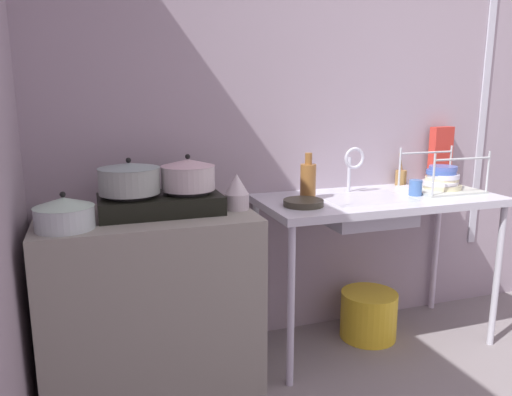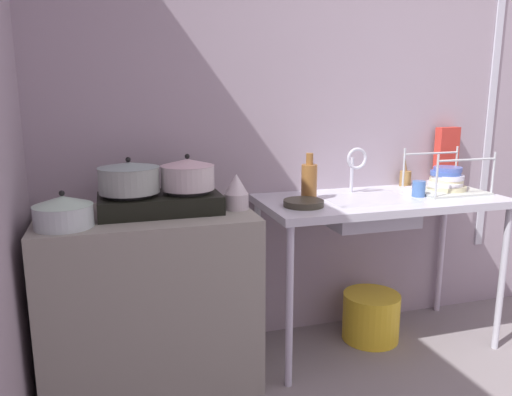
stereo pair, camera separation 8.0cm
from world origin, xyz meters
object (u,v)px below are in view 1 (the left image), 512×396
Objects in this scene: faucet at (353,162)px; small_bowl_on_drainboard at (410,190)px; percolator at (237,192)px; bucket_on_floor at (368,315)px; cereal_box at (440,155)px; pot_on_right_burner at (188,174)px; sink_basin at (366,211)px; bottle_by_sink at (308,181)px; pot_beside_stove at (64,213)px; frying_pan at (303,203)px; utensil_jar at (401,177)px; pot_on_left_burner at (129,178)px; cup_by_rack at (415,188)px; stove at (160,203)px; dish_rack at (442,180)px.

faucet reaches higher than small_bowl_on_drainboard.
percolator reaches higher than bucket_on_floor.
faucet is 0.75× the size of cereal_box.
sink_basin is at bearing -1.24° from pot_on_right_burner.
faucet reaches higher than bucket_on_floor.
percolator is 0.37× the size of sink_basin.
small_bowl_on_drainboard is 0.63m from bottle_by_sink.
bottle_by_sink is at bearing -165.75° from faucet.
percolator is 0.66× the size of faucet.
pot_beside_stove is at bearing -175.13° from sink_basin.
bucket_on_floor is at bearing 6.98° from pot_beside_stove.
bottle_by_sink reaches higher than sink_basin.
frying_pan is 1.02× the size of utensil_jar.
utensil_jar is 0.85m from bucket_on_floor.
cup_by_rack is (1.52, -0.04, -0.13)m from pot_on_left_burner.
pot_on_right_burner is 0.78× the size of bucket_on_floor.
cereal_box is (1.08, 0.33, 0.16)m from frying_pan.
pot_on_left_burner is 1.07× the size of faucet.
cup_by_rack is 0.44× the size of utensil_jar.
faucet is 0.37m from cup_by_rack.
cereal_box is at bearing 7.46° from pot_on_left_burner.
stove is 6.54× the size of cup_by_rack.
frying_pan is (0.70, -0.08, -0.03)m from stove.
pot_beside_stove is at bearing -151.87° from pot_on_left_burner.
pot_on_left_burner is 0.51m from percolator.
cereal_box reaches higher than bucket_on_floor.
bucket_on_floor is at bearing 2.24° from stove.
bottle_by_sink is at bearing 57.13° from frying_pan.
pot_on_right_burner is 1.49m from dish_rack.
pot_on_right_burner is 0.55× the size of sink_basin.
pot_beside_stove is 2.43× the size of small_bowl_on_drainboard.
faucet is at bearing -163.78° from utensil_jar.
utensil_jar reaches higher than pot_beside_stove.
cereal_box is (0.68, 0.27, 0.24)m from sink_basin.
pot_on_right_burner reaches higher than pot_on_left_burner.
frying_pan is at bearing -7.86° from pot_on_right_burner.
pot_beside_stove is at bearing -160.17° from stove.
stove reaches higher than bucket_on_floor.
percolator is at bearing -9.65° from pot_on_right_burner.
sink_basin is (0.74, 0.02, -0.15)m from percolator.
utensil_jar is at bearing 9.29° from stove.
pot_on_right_burner is at bearing 0.00° from stove.
bucket_on_floor is (0.10, -0.08, -0.90)m from faucet.
pot_on_left_burner is 1.14× the size of pot_beside_stove.
cereal_box is 0.31m from utensil_jar.
sink_basin is 1.33× the size of cereal_box.
pot_on_right_burner is at bearing 0.00° from pot_on_left_burner.
percolator is 0.50× the size of cereal_box.
small_bowl_on_drainboard is at bearing -112.92° from utensil_jar.
faucet is 1.05× the size of bottle_by_sink.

